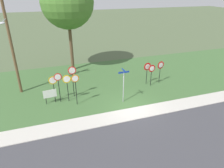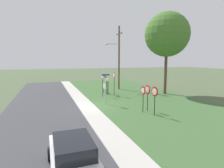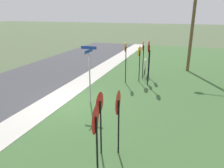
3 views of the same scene
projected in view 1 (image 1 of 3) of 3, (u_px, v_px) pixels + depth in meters
name	position (u px, v px, depth m)	size (l,w,h in m)	color
ground_plane	(132.00, 108.00, 16.80)	(160.00, 160.00, 0.00)	#4C5B3D
road_asphalt	(163.00, 147.00, 12.69)	(44.00, 6.40, 0.01)	#3D3D42
sidewalk_strip	(136.00, 113.00, 16.10)	(44.00, 1.60, 0.06)	#BCB7AD
grass_median	(110.00, 80.00, 21.92)	(44.00, 12.00, 0.04)	#3D6033
stop_sign_near_left	(53.00, 83.00, 17.18)	(0.73, 0.11, 2.32)	black
stop_sign_near_right	(72.00, 75.00, 17.67)	(0.71, 0.09, 2.90)	black
stop_sign_far_left	(67.00, 83.00, 17.04)	(0.71, 0.10, 2.46)	black
stop_sign_far_center	(58.00, 82.00, 16.87)	(0.65, 0.11, 2.67)	black
stop_sign_far_right	(76.00, 84.00, 16.45)	(0.64, 0.11, 2.74)	black
yield_sign_near_left	(147.00, 68.00, 20.27)	(0.80, 0.12, 2.27)	black
yield_sign_near_right	(161.00, 67.00, 20.50)	(0.78, 0.15, 2.33)	black
yield_sign_far_left	(152.00, 70.00, 19.88)	(0.73, 0.11, 2.22)	black
street_name_post	(124.00, 83.00, 16.94)	(0.96, 0.82, 3.01)	#9EA0A8
utility_pole	(10.00, 40.00, 17.08)	(2.10, 2.37, 9.32)	brown
notice_board	(50.00, 94.00, 17.13)	(1.10, 0.13, 1.25)	black
oak_tree_left	(67.00, 2.00, 21.37)	(5.61, 5.61, 10.40)	brown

